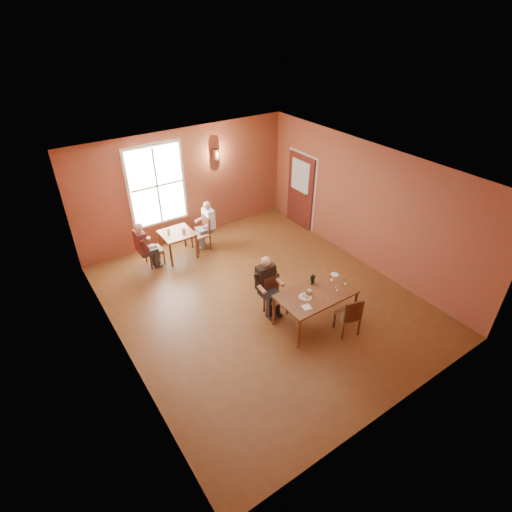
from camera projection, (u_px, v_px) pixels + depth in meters
ground at (261, 300)px, 8.89m from camera, size 6.00×7.00×0.01m
wall_back at (186, 186)px, 10.51m from camera, size 6.00×0.04×3.00m
wall_front at (403, 346)px, 5.64m from camera, size 6.00×0.04×3.00m
wall_left at (114, 293)px, 6.66m from camera, size 0.04×7.00×3.00m
wall_right at (365, 206)px, 9.49m from camera, size 0.04×7.00×3.00m
ceiling at (262, 171)px, 7.26m from camera, size 6.00×7.00×0.04m
window at (157, 186)px, 9.99m from camera, size 1.36×0.10×1.96m
door at (300, 191)px, 11.31m from camera, size 0.12×1.04×2.10m
wall_sconce at (216, 154)px, 10.49m from camera, size 0.16×0.16×0.28m
main_table at (315, 308)px, 8.10m from camera, size 1.56×0.88×0.73m
chair_diner_main at (276, 297)px, 8.28m from camera, size 0.38×0.38×0.86m
diner_main at (277, 290)px, 8.15m from camera, size 0.51×0.51×1.28m
chair_empty at (348, 315)px, 7.81m from camera, size 0.48×0.48×0.87m
plate_food at (305, 297)px, 7.78m from camera, size 0.35×0.35×0.03m
sandwich at (309, 293)px, 7.82m from camera, size 0.10×0.10×0.11m
goblet_a at (331, 279)px, 8.13m from camera, size 0.08×0.08×0.19m
goblet_b at (344, 283)px, 8.03m from camera, size 0.08×0.08×0.18m
goblet_c at (336, 289)px, 7.87m from camera, size 0.08×0.08×0.17m
menu_stand at (313, 280)px, 8.12m from camera, size 0.13×0.09×0.19m
knife at (321, 301)px, 7.69m from camera, size 0.19×0.06×0.00m
napkin at (307, 307)px, 7.55m from camera, size 0.19×0.19×0.01m
side_plate at (335, 275)px, 8.42m from camera, size 0.19×0.19×0.01m
second_table at (178, 244)px, 10.22m from camera, size 0.78×0.78×0.69m
chair_diner_white at (201, 234)px, 10.47m from camera, size 0.40×0.40×0.90m
diner_white at (201, 228)px, 10.40m from camera, size 0.49×0.49×1.22m
chair_diner_maroon at (154, 249)px, 9.87m from camera, size 0.39×0.39×0.87m
diner_maroon at (152, 243)px, 9.75m from camera, size 0.49×0.49×1.23m
cup_a at (184, 231)px, 10.02m from camera, size 0.16×0.16×0.09m
cup_b at (168, 231)px, 10.00m from camera, size 0.11×0.11×0.09m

